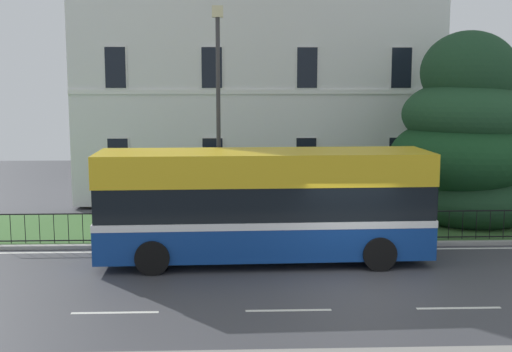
% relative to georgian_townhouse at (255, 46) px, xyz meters
% --- Properties ---
extents(ground_plane, '(60.00, 56.00, 0.18)m').
position_rel_georgian_townhouse_xyz_m(ground_plane, '(2.13, -14.37, -7.00)').
color(ground_plane, '#404146').
extents(georgian_townhouse, '(15.85, 9.67, 13.67)m').
position_rel_georgian_townhouse_xyz_m(georgian_townhouse, '(0.00, 0.00, 0.00)').
color(georgian_townhouse, silver).
rests_on(georgian_townhouse, ground_plane).
extents(iron_verge_railing, '(17.45, 0.04, 0.97)m').
position_rel_georgian_townhouse_xyz_m(iron_verge_railing, '(-0.00, -10.89, -6.36)').
color(iron_verge_railing, black).
rests_on(iron_verge_railing, ground_plane).
extents(evergreen_tree, '(5.62, 5.42, 7.36)m').
position_rel_georgian_townhouse_xyz_m(evergreen_tree, '(7.45, -7.96, -4.05)').
color(evergreen_tree, '#423328').
rests_on(evergreen_tree, ground_plane).
extents(single_decker_bus, '(9.69, 2.82, 3.27)m').
position_rel_georgian_townhouse_xyz_m(single_decker_bus, '(-0.22, -12.86, -5.27)').
color(single_decker_bus, navy).
rests_on(single_decker_bus, ground_plane).
extents(street_lamp_post, '(0.36, 0.24, 7.55)m').
position_rel_georgian_townhouse_xyz_m(street_lamp_post, '(-1.59, -10.17, -2.59)').
color(street_lamp_post, '#333338').
rests_on(street_lamp_post, ground_plane).
extents(litter_bin, '(0.48, 0.48, 1.18)m').
position_rel_georgian_townhouse_xyz_m(litter_bin, '(0.64, -10.48, -6.27)').
color(litter_bin, black).
rests_on(litter_bin, ground_plane).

